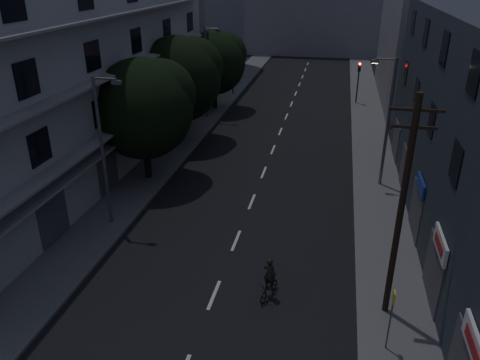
% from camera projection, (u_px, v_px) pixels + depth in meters
% --- Properties ---
extents(ground, '(160.00, 160.00, 0.00)m').
position_uv_depth(ground, '(274.00, 147.00, 36.65)').
color(ground, black).
rests_on(ground, ground).
extents(sidewalk_left, '(3.00, 90.00, 0.15)m').
position_uv_depth(sidewalk_left, '(182.00, 140.00, 38.01)').
color(sidewalk_left, '#565659').
rests_on(sidewalk_left, ground).
extents(sidewalk_right, '(3.00, 90.00, 0.15)m').
position_uv_depth(sidewalk_right, '(372.00, 154.00, 35.23)').
color(sidewalk_right, '#565659').
rests_on(sidewalk_right, ground).
extents(lane_markings, '(0.15, 60.50, 0.01)m').
position_uv_depth(lane_markings, '(283.00, 124.00, 42.21)').
color(lane_markings, beige).
rests_on(lane_markings, ground).
extents(building_left, '(7.00, 36.00, 14.00)m').
position_uv_depth(building_left, '(75.00, 69.00, 29.74)').
color(building_left, '#A4A49F').
rests_on(building_left, ground).
extents(building_far_left, '(6.00, 20.00, 16.00)m').
position_uv_depth(building_far_left, '(203.00, 12.00, 56.03)').
color(building_far_left, slate).
rests_on(building_far_left, ground).
extents(building_far_right, '(6.00, 20.00, 13.00)m').
position_uv_depth(building_far_right, '(418.00, 37.00, 46.85)').
color(building_far_right, slate).
rests_on(building_far_right, ground).
extents(building_far_end, '(24.00, 8.00, 10.00)m').
position_uv_depth(building_far_end, '(314.00, 21.00, 74.64)').
color(building_far_end, slate).
rests_on(building_far_end, ground).
extents(tree_near, '(6.34, 6.34, 7.82)m').
position_uv_depth(tree_near, '(144.00, 105.00, 29.19)').
color(tree_near, black).
rests_on(tree_near, sidewalk_left).
extents(tree_mid, '(6.62, 6.62, 8.15)m').
position_uv_depth(tree_mid, '(179.00, 76.00, 35.98)').
color(tree_mid, black).
rests_on(tree_mid, sidewalk_left).
extents(tree_far, '(5.98, 5.98, 7.39)m').
position_uv_depth(tree_far, '(215.00, 60.00, 44.49)').
color(tree_far, black).
rests_on(tree_far, sidewalk_left).
extents(traffic_signal_far_right, '(0.28, 0.37, 4.10)m').
position_uv_depth(traffic_signal_far_right, '(359.00, 74.00, 46.88)').
color(traffic_signal_far_right, black).
rests_on(traffic_signal_far_right, sidewalk_right).
extents(traffic_signal_far_left, '(0.28, 0.37, 4.10)m').
position_uv_depth(traffic_signal_far_left, '(233.00, 67.00, 50.28)').
color(traffic_signal_far_left, black).
rests_on(traffic_signal_far_left, sidewalk_left).
extents(street_lamp_left_near, '(1.51, 0.25, 8.00)m').
position_uv_depth(street_lamp_left_near, '(104.00, 146.00, 23.81)').
color(street_lamp_left_near, slate).
rests_on(street_lamp_left_near, sidewalk_left).
extents(street_lamp_right, '(1.51, 0.25, 8.00)m').
position_uv_depth(street_lamp_right, '(387.00, 117.00, 28.34)').
color(street_lamp_right, slate).
rests_on(street_lamp_right, sidewalk_right).
extents(street_lamp_left_far, '(1.51, 0.25, 8.00)m').
position_uv_depth(street_lamp_left_far, '(207.00, 69.00, 41.78)').
color(street_lamp_left_far, '#585C60').
rests_on(street_lamp_left_far, sidewalk_left).
extents(utility_pole, '(1.80, 0.24, 9.00)m').
position_uv_depth(utility_pole, '(401.00, 207.00, 17.13)').
color(utility_pole, black).
rests_on(utility_pole, sidewalk_right).
extents(bus_stop_sign, '(0.06, 0.35, 2.52)m').
position_uv_depth(bus_stop_sign, '(392.00, 310.00, 16.46)').
color(bus_stop_sign, '#595B60').
rests_on(bus_stop_sign, sidewalk_right).
extents(cyclist, '(0.98, 1.62, 1.94)m').
position_uv_depth(cyclist, '(269.00, 284.00, 19.82)').
color(cyclist, black).
rests_on(cyclist, ground).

